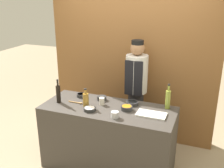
% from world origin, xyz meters
% --- Properties ---
extents(ground_plane, '(14.00, 14.00, 0.00)m').
position_xyz_m(ground_plane, '(0.00, 0.00, 0.00)').
color(ground_plane, tan).
extents(cabinet_wall, '(2.71, 0.18, 2.40)m').
position_xyz_m(cabinet_wall, '(0.00, 1.04, 1.20)').
color(cabinet_wall, brown).
rests_on(cabinet_wall, ground_plane).
extents(counter, '(1.76, 0.72, 0.91)m').
position_xyz_m(counter, '(0.00, 0.00, 0.46)').
color(counter, '#3D3833').
rests_on(counter, ground_plane).
extents(sauce_bowl_green, '(0.17, 0.17, 0.04)m').
position_xyz_m(sauce_bowl_green, '(0.27, 0.21, 0.94)').
color(sauce_bowl_green, '#2D2D2D').
rests_on(sauce_bowl_green, counter).
extents(sauce_bowl_orange, '(0.15, 0.15, 0.06)m').
position_xyz_m(sauce_bowl_orange, '(0.25, 0.02, 0.94)').
color(sauce_bowl_orange, '#2D2D2D').
rests_on(sauce_bowl_orange, counter).
extents(sauce_bowl_yellow, '(0.13, 0.13, 0.06)m').
position_xyz_m(sauce_bowl_yellow, '(-0.18, 0.20, 0.95)').
color(sauce_bowl_yellow, '#2D2D2D').
rests_on(sauce_bowl_yellow, counter).
extents(sauce_bowl_purple, '(0.12, 0.12, 0.05)m').
position_xyz_m(sauce_bowl_purple, '(-0.50, 0.20, 0.94)').
color(sauce_bowl_purple, '#2D2D2D').
rests_on(sauce_bowl_purple, counter).
extents(sauce_bowl_white, '(0.16, 0.16, 0.04)m').
position_xyz_m(sauce_bowl_white, '(-0.18, -0.17, 0.94)').
color(sauce_bowl_white, '#2D2D2D').
rests_on(sauce_bowl_white, counter).
extents(cutting_board, '(0.36, 0.20, 0.02)m').
position_xyz_m(cutting_board, '(0.58, -0.02, 0.92)').
color(cutting_board, white).
rests_on(cutting_board, counter).
extents(bottle_soy, '(0.06, 0.06, 0.33)m').
position_xyz_m(bottle_soy, '(-0.69, -0.08, 1.04)').
color(bottle_soy, black).
rests_on(bottle_soy, counter).
extents(bottle_oil, '(0.06, 0.06, 0.34)m').
position_xyz_m(bottle_oil, '(0.73, 0.26, 1.05)').
color(bottle_oil, olive).
rests_on(bottle_oil, counter).
extents(bottle_vinegar, '(0.08, 0.08, 0.25)m').
position_xyz_m(bottle_vinegar, '(-0.29, -0.07, 1.01)').
color(bottle_vinegar, olive).
rests_on(bottle_vinegar, counter).
extents(cup_cream, '(0.07, 0.07, 0.10)m').
position_xyz_m(cup_cream, '(-0.11, 0.06, 0.96)').
color(cup_cream, silver).
rests_on(cup_cream, counter).
extents(cup_steel, '(0.10, 0.10, 0.08)m').
position_xyz_m(cup_steel, '(0.19, -0.24, 0.95)').
color(cup_steel, '#B7B7BC').
rests_on(cup_steel, counter).
extents(wooden_spoon, '(0.21, 0.04, 0.02)m').
position_xyz_m(wooden_spoon, '(-0.45, -0.02, 0.92)').
color(wooden_spoon, '#B2844C').
rests_on(wooden_spoon, counter).
extents(chef_center, '(0.33, 0.33, 1.69)m').
position_xyz_m(chef_center, '(0.17, 0.71, 0.93)').
color(chef_center, '#28282D').
rests_on(chef_center, ground_plane).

